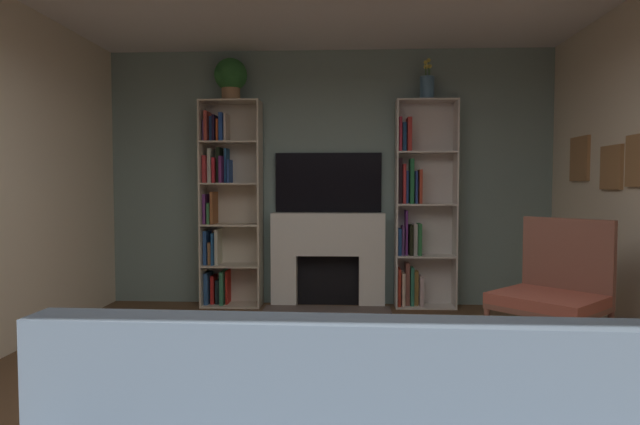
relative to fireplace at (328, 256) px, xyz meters
name	(u,v)px	position (x,y,z in m)	size (l,w,h in m)	color
wall_back_accent	(329,178)	(0.00, 0.16, 0.86)	(4.99, 0.06, 2.80)	gray
fireplace	(328,256)	(0.00, 0.00, 0.00)	(1.33, 0.55, 1.02)	white
tv	(328,183)	(0.00, 0.10, 0.81)	(1.17, 0.06, 0.66)	black
bookshelf_left	(225,204)	(-1.13, 0.01, 0.57)	(0.65, 0.33, 2.23)	beige
bookshelf_right	(418,212)	(0.97, 0.03, 0.48)	(0.65, 0.27, 2.23)	silver
potted_plant	(231,77)	(-1.05, -0.02, 1.95)	(0.35, 0.35, 0.46)	#A77C55
vase_with_flowers	(427,87)	(1.05, -0.02, 1.83)	(0.15, 0.15, 0.44)	teal
armchair	(554,289)	(1.76, -1.79, 0.00)	(0.94, 0.94, 1.07)	brown
coffee_table	(344,398)	(0.19, -3.52, -0.17)	(0.86, 0.46, 0.44)	olive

